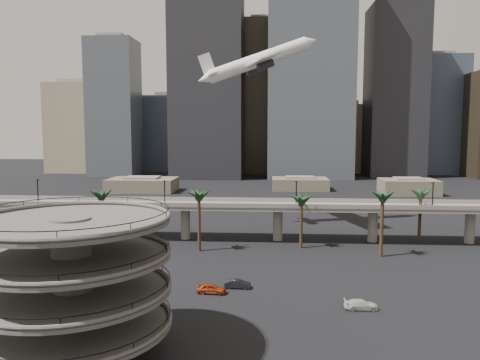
# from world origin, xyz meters

# --- Properties ---
(ground) EXTENTS (700.00, 700.00, 0.00)m
(ground) POSITION_xyz_m (0.00, 0.00, 0.00)
(ground) COLOR black
(ground) RESTS_ON ground
(parking_ramp) EXTENTS (22.20, 22.20, 17.35)m
(parking_ramp) POSITION_xyz_m (-13.00, -4.00, 9.84)
(parking_ramp) COLOR #484643
(parking_ramp) RESTS_ON ground
(overpass) EXTENTS (130.00, 9.30, 14.70)m
(overpass) POSITION_xyz_m (0.00, 55.00, 7.34)
(overpass) COLOR slate
(overpass) RESTS_ON ground
(palm_trees) EXTENTS (76.40, 18.40, 14.00)m
(palm_trees) POSITION_xyz_m (11.58, 47.18, 11.30)
(palm_trees) COLOR #422C1C
(palm_trees) RESTS_ON ground
(low_buildings) EXTENTS (135.00, 27.50, 6.80)m
(low_buildings) POSITION_xyz_m (6.89, 142.30, 2.86)
(low_buildings) COLOR brown
(low_buildings) RESTS_ON ground
(skyline) EXTENTS (269.00, 86.00, 120.11)m
(skyline) POSITION_xyz_m (15.11, 217.08, 43.91)
(skyline) COLOR gray
(skyline) RESTS_ON ground
(airborne_jet) EXTENTS (33.09, 30.51, 15.07)m
(airborne_jet) POSITION_xyz_m (5.75, 72.12, 44.10)
(airborne_jet) COLOR white
(airborne_jet) RESTS_ON ground
(car_a) EXTENTS (4.81, 2.31, 1.59)m
(car_a) POSITION_xyz_m (-0.09, 17.96, 0.79)
(car_a) COLOR #9D3516
(car_a) RESTS_ON ground
(car_b) EXTENTS (4.38, 1.62, 1.43)m
(car_b) POSITION_xyz_m (3.89, 20.71, 0.72)
(car_b) COLOR black
(car_b) RESTS_ON ground
(car_c) EXTENTS (4.99, 2.23, 1.42)m
(car_c) POSITION_xyz_m (22.47, 12.77, 0.71)
(car_c) COLOR silver
(car_c) RESTS_ON ground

